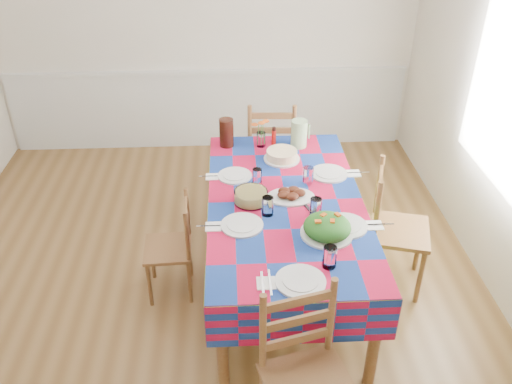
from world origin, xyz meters
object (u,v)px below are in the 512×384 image
dining_table (285,211)px  tea_pitcher (226,133)px  chair_left (173,248)px  chair_right (393,230)px  green_pitcher (299,134)px  chair_near (306,378)px  chair_far (271,151)px  meat_platter (291,195)px

dining_table → tea_pitcher: tea_pitcher is taller
dining_table → tea_pitcher: size_ratio=8.62×
dining_table → chair_left: bearing=179.9°
chair_left → chair_right: bearing=87.9°
green_pitcher → tea_pitcher: bearing=175.9°
dining_table → green_pitcher: green_pitcher is taller
chair_left → chair_right: chair_right is taller
chair_near → chair_left: (-0.83, 1.32, -0.10)m
dining_table → chair_near: 1.33m
tea_pitcher → chair_left: (-0.42, -0.88, -0.52)m
tea_pitcher → chair_far: tea_pitcher is taller
chair_far → chair_right: bearing=125.7°
chair_near → chair_left: chair_near is taller
meat_platter → chair_right: (0.80, -0.02, -0.33)m
tea_pitcher → chair_left: size_ratio=0.29×
green_pitcher → tea_pitcher: 0.61m
chair_left → chair_right: (1.68, 0.01, 0.10)m
chair_near → chair_far: same height
green_pitcher → tea_pitcher: tea_pitcher is taller
chair_near → chair_right: chair_near is taller
tea_pitcher → chair_right: (1.25, -0.87, -0.43)m
green_pitcher → chair_near: same height
tea_pitcher → chair_near: 2.27m
green_pitcher → chair_far: 0.66m
green_pitcher → chair_right: size_ratio=0.23×
meat_platter → chair_left: meat_platter is taller
chair_right → tea_pitcher: bearing=71.0°
green_pitcher → dining_table: bearing=-102.9°
meat_platter → chair_left: bearing=-178.1°
tea_pitcher → chair_far: bearing=46.3°
green_pitcher → chair_far: same height
dining_table → chair_left: size_ratio=2.50×
meat_platter → chair_right: bearing=-1.3°
tea_pitcher → chair_right: 1.58m
tea_pitcher → chair_far: (0.42, 0.44, -0.42)m
tea_pitcher → meat_platter: bearing=-61.7°
tea_pitcher → chair_left: 1.11m
green_pitcher → tea_pitcher: size_ratio=0.97×
dining_table → chair_far: bearing=90.1°
chair_left → chair_right: size_ratio=0.81×
meat_platter → chair_left: (-0.88, -0.03, -0.43)m
dining_table → tea_pitcher: (-0.42, 0.88, 0.21)m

